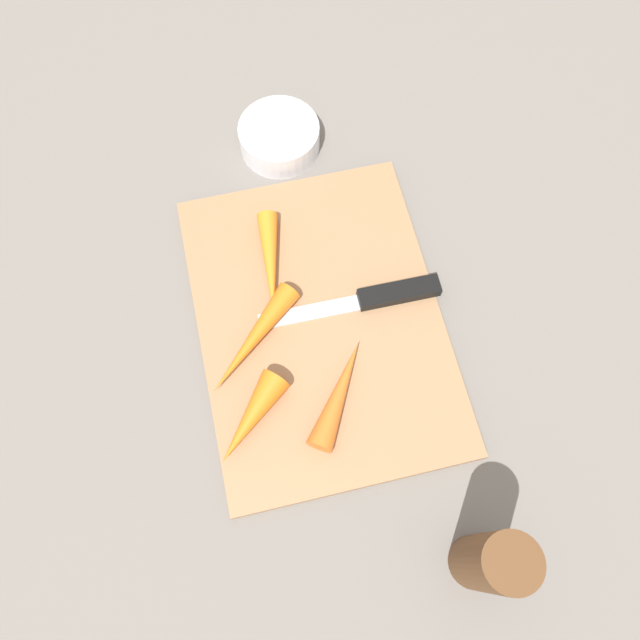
% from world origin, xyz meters
% --- Properties ---
extents(ground_plane, '(1.40, 1.40, 0.00)m').
position_xyz_m(ground_plane, '(0.00, 0.00, 0.00)').
color(ground_plane, slate).
extents(cutting_board, '(0.36, 0.26, 0.01)m').
position_xyz_m(cutting_board, '(0.00, 0.00, 0.01)').
color(cutting_board, '#99704C').
rests_on(cutting_board, ground_plane).
extents(knife, '(0.02, 0.20, 0.01)m').
position_xyz_m(knife, '(0.01, -0.08, 0.02)').
color(knife, '#B7B7BC').
rests_on(knife, cutting_board).
extents(carrot_longest, '(0.11, 0.12, 0.03)m').
position_xyz_m(carrot_longest, '(-0.01, 0.07, 0.02)').
color(carrot_longest, orange).
rests_on(carrot_longest, cutting_board).
extents(carrot_shortest, '(0.09, 0.09, 0.03)m').
position_xyz_m(carrot_shortest, '(-0.09, 0.09, 0.03)').
color(carrot_shortest, orange).
rests_on(carrot_shortest, cutting_board).
extents(carrot_short, '(0.11, 0.09, 0.03)m').
position_xyz_m(carrot_short, '(-0.09, 0.00, 0.03)').
color(carrot_short, orange).
rests_on(carrot_short, cutting_board).
extents(carrot_long, '(0.13, 0.04, 0.02)m').
position_xyz_m(carrot_long, '(0.07, 0.04, 0.02)').
color(carrot_long, orange).
rests_on(carrot_long, cutting_board).
extents(small_bowl, '(0.10, 0.10, 0.04)m').
position_xyz_m(small_bowl, '(0.24, -0.01, 0.02)').
color(small_bowl, silver).
rests_on(small_bowl, ground_plane).
extents(pepper_grinder, '(0.05, 0.05, 0.13)m').
position_xyz_m(pepper_grinder, '(-0.27, -0.09, 0.07)').
color(pepper_grinder, brown).
rests_on(pepper_grinder, ground_plane).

